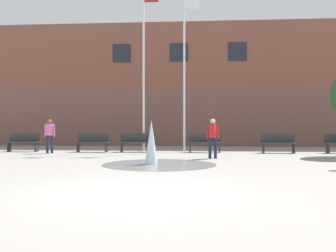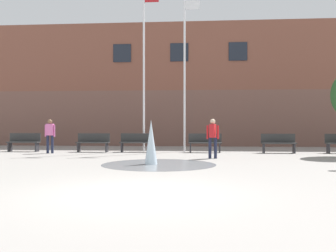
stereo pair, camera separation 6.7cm
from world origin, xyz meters
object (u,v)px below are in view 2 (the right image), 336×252
object	(u,v)px
park_bench_left_of_flagpoles	(93,142)
adult_in_red	(50,133)
park_bench_far_left	(24,142)
park_bench_under_left_flagpole	(136,142)
park_bench_under_right_flagpole	(278,143)
flagpole_left	(144,63)
adult_watching	(213,135)
park_bench_center	(205,142)
flagpole_right	(185,67)

from	to	relation	value
park_bench_left_of_flagpoles	adult_in_red	size ratio (longest dim) A/B	1.01
park_bench_far_left	park_bench_left_of_flagpoles	xyz separation A→B (m)	(3.52, -0.04, 0.00)
park_bench_under_left_flagpole	park_bench_under_right_flagpole	size ratio (longest dim) A/B	1.00
park_bench_left_of_flagpoles	adult_in_red	world-z (taller)	adult_in_red
park_bench_left_of_flagpoles	park_bench_under_right_flagpole	distance (m)	8.91
park_bench_under_right_flagpole	adult_in_red	size ratio (longest dim) A/B	1.01
park_bench_under_left_flagpole	flagpole_left	size ratio (longest dim) A/B	0.19
adult_watching	adult_in_red	size ratio (longest dim) A/B	1.00
adult_watching	flagpole_left	bearing A→B (deg)	-120.28
park_bench_left_of_flagpoles	park_bench_center	world-z (taller)	same
park_bench_left_of_flagpoles	adult_watching	size ratio (longest dim) A/B	1.01
park_bench_under_left_flagpole	adult_watching	distance (m)	4.81
park_bench_center	flagpole_right	xyz separation A→B (m)	(-0.98, 0.48, 3.71)
park_bench_left_of_flagpoles	park_bench_center	distance (m)	5.46
park_bench_far_left	park_bench_left_of_flagpoles	world-z (taller)	same
adult_watching	flagpole_left	world-z (taller)	flagpole_left
park_bench_under_left_flagpole	park_bench_center	xyz separation A→B (m)	(3.34, 0.02, 0.00)
park_bench_far_left	adult_in_red	size ratio (longest dim) A/B	1.01
park_bench_under_right_flagpole	flagpole_left	size ratio (longest dim) A/B	0.19
park_bench_far_left	flagpole_left	distance (m)	7.16
park_bench_far_left	park_bench_under_left_flagpole	distance (m)	5.64
adult_watching	flagpole_right	bearing A→B (deg)	-143.38
adult_watching	adult_in_red	world-z (taller)	same
park_bench_left_of_flagpoles	park_bench_center	xyz separation A→B (m)	(5.46, 0.19, 0.00)
park_bench_far_left	adult_watching	distance (m)	9.75
adult_in_red	flagpole_left	distance (m)	5.71
park_bench_left_of_flagpoles	park_bench_far_left	bearing A→B (deg)	179.43
park_bench_center	flagpole_left	size ratio (longest dim) A/B	0.19
park_bench_under_right_flagpole	flagpole_left	world-z (taller)	flagpole_left
park_bench_left_of_flagpoles	flagpole_right	distance (m)	5.85
park_bench_left_of_flagpoles	flagpole_left	distance (m)	4.66
park_bench_far_left	flagpole_left	size ratio (longest dim) A/B	0.19
flagpole_left	adult_watching	bearing A→B (deg)	-47.70
park_bench_far_left	adult_watching	world-z (taller)	adult_watching
flagpole_left	park_bench_center	bearing A→B (deg)	-8.96
adult_watching	adult_in_red	xyz separation A→B (m)	(-7.53, 1.99, 0.00)
park_bench_far_left	park_bench_under_left_flagpole	size ratio (longest dim) A/B	1.00
park_bench_far_left	flagpole_right	distance (m)	8.84
park_bench_under_right_flagpole	park_bench_under_left_flagpole	bearing A→B (deg)	179.28
adult_in_red	park_bench_far_left	bearing A→B (deg)	150.58
park_bench_left_of_flagpoles	park_bench_center	size ratio (longest dim) A/B	1.00
park_bench_center	adult_in_red	bearing A→B (deg)	-170.94
park_bench_under_left_flagpole	flagpole_right	size ratio (longest dim) A/B	0.20
adult_watching	flagpole_right	size ratio (longest dim) A/B	0.20
adult_watching	park_bench_under_left_flagpole	bearing A→B (deg)	-113.43
park_bench_under_left_flagpole	flagpole_left	world-z (taller)	flagpole_left
park_bench_center	adult_watching	distance (m)	3.19
park_bench_far_left	park_bench_left_of_flagpoles	distance (m)	3.52
park_bench_left_of_flagpoles	park_bench_under_left_flagpole	bearing A→B (deg)	4.53
park_bench_under_right_flagpole	flagpole_right	world-z (taller)	flagpole_right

